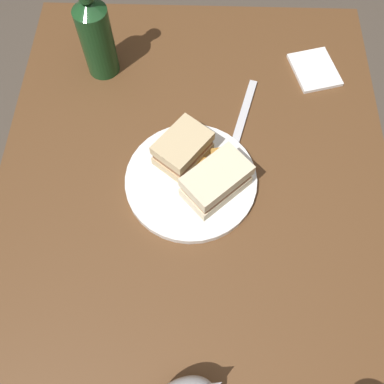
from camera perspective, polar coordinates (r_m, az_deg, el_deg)
name	(u,v)px	position (r m, az deg, el deg)	size (l,w,h in m)	color
ground_plane	(193,302)	(1.52, 0.08, -14.76)	(6.00, 6.00, 0.00)	#4C4238
dining_table	(193,273)	(1.14, 0.10, -10.91)	(1.11, 0.76, 0.78)	brown
plate	(191,180)	(0.80, -0.14, 1.58)	(0.25, 0.25, 0.01)	white
sandwich_half_left	(216,181)	(0.75, 3.32, 1.44)	(0.13, 0.14, 0.06)	beige
sandwich_half_right	(183,149)	(0.79, -1.25, 5.91)	(0.12, 0.12, 0.06)	#CCB284
potato_wedge_front	(222,161)	(0.80, 4.12, 4.18)	(0.05, 0.02, 0.02)	gold
potato_wedge_middle	(193,152)	(0.81, 0.19, 5.51)	(0.04, 0.02, 0.02)	#B77F33
potato_wedge_back	(222,155)	(0.81, 4.10, 5.09)	(0.04, 0.02, 0.02)	#B77F33
potato_wedge_left_edge	(205,164)	(0.80, 1.79, 3.77)	(0.04, 0.02, 0.02)	#B77F33
cider_bottle	(95,34)	(0.92, -12.99, 20.20)	(0.07, 0.07, 0.25)	#19421E
napkin	(315,70)	(1.00, 16.32, 15.67)	(0.11, 0.09, 0.01)	white
fork	(244,114)	(0.89, 7.04, 10.49)	(0.18, 0.02, 0.01)	silver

